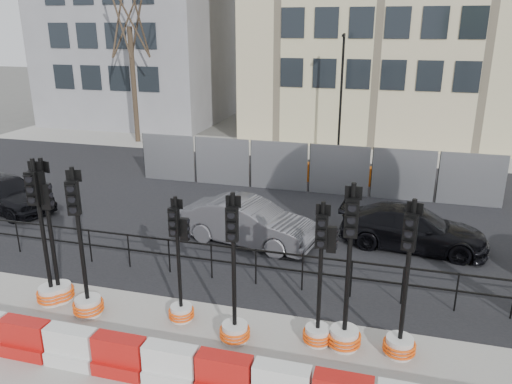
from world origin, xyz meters
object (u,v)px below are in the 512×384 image
(car_a, at_px, (5,193))
(car_c, at_px, (413,228))
(traffic_signal_a, at_px, (56,274))
(traffic_signal_d, at_px, (181,293))
(traffic_signal_h, at_px, (401,326))

(car_a, height_order, car_c, car_a)
(traffic_signal_a, bearing_deg, car_a, 154.79)
(traffic_signal_d, relative_size, traffic_signal_h, 0.88)
(traffic_signal_d, distance_m, traffic_signal_h, 4.74)
(traffic_signal_h, distance_m, car_c, 5.49)
(traffic_signal_a, relative_size, traffic_signal_d, 1.21)
(traffic_signal_h, bearing_deg, car_c, 102.45)
(traffic_signal_a, distance_m, car_a, 7.50)
(car_a, bearing_deg, traffic_signal_h, -94.15)
(traffic_signal_a, height_order, car_a, traffic_signal_a)
(traffic_signal_a, relative_size, car_c, 0.81)
(traffic_signal_h, bearing_deg, traffic_signal_a, -163.90)
(traffic_signal_d, bearing_deg, car_c, 48.88)
(car_a, bearing_deg, traffic_signal_a, -115.08)
(traffic_signal_h, distance_m, car_a, 14.47)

